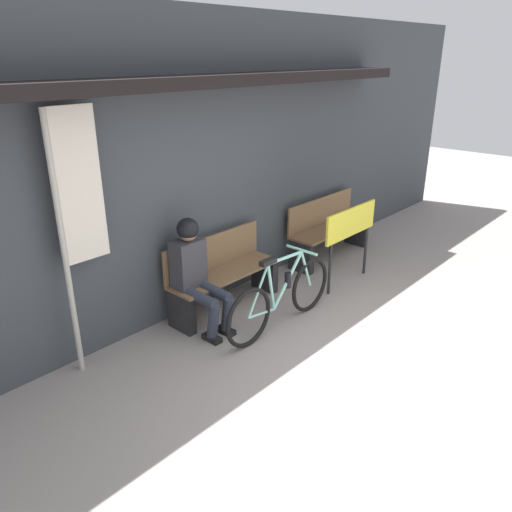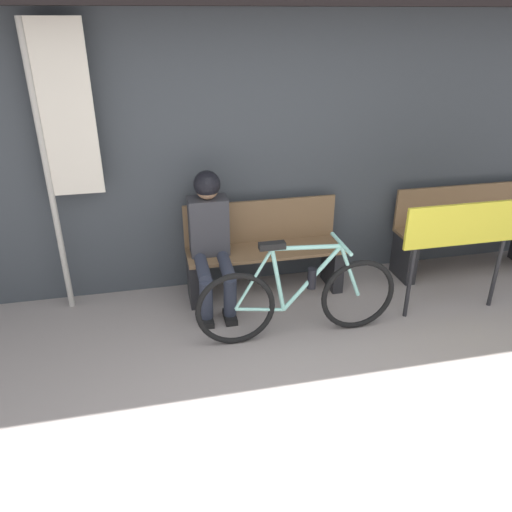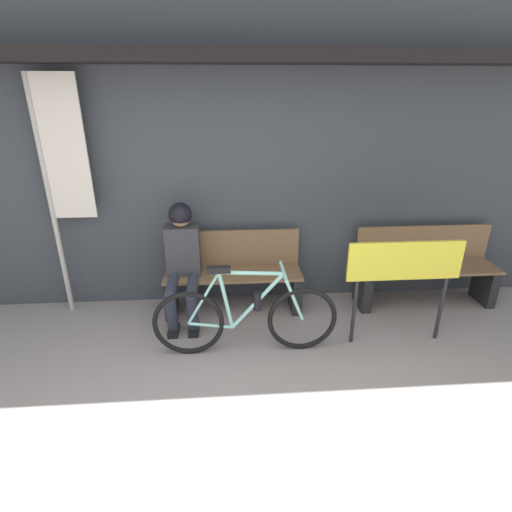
{
  "view_description": "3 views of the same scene",
  "coord_description": "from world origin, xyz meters",
  "px_view_note": "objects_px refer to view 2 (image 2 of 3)",
  "views": [
    {
      "loc": [
        -3.42,
        -1.54,
        2.76
      ],
      "look_at": [
        0.39,
        1.91,
        0.65
      ],
      "focal_mm": 35.0,
      "sensor_mm": 36.0,
      "label": 1
    },
    {
      "loc": [
        -0.82,
        -1.83,
        2.38
      ],
      "look_at": [
        -0.01,
        1.78,
        0.58
      ],
      "focal_mm": 35.0,
      "sensor_mm": 36.0,
      "label": 2
    },
    {
      "loc": [
        0.12,
        -1.63,
        2.23
      ],
      "look_at": [
        0.37,
        1.83,
        0.77
      ],
      "focal_mm": 28.0,
      "sensor_mm": 36.0,
      "label": 3
    }
  ],
  "objects_px": {
    "bicycle": "(299,298)",
    "signboard": "(463,232)",
    "park_bench_far": "(467,233)",
    "person_seated": "(210,232)",
    "banner_pole": "(60,136)",
    "park_bench_near": "(264,253)"
  },
  "relations": [
    {
      "from": "bicycle",
      "to": "signboard",
      "type": "bearing_deg",
      "value": 2.93
    },
    {
      "from": "bicycle",
      "to": "park_bench_far",
      "type": "distance_m",
      "value": 2.16
    },
    {
      "from": "bicycle",
      "to": "person_seated",
      "type": "relative_size",
      "value": 1.36
    },
    {
      "from": "bicycle",
      "to": "banner_pole",
      "type": "relative_size",
      "value": 0.69
    },
    {
      "from": "person_seated",
      "to": "signboard",
      "type": "bearing_deg",
      "value": -16.48
    },
    {
      "from": "banner_pole",
      "to": "signboard",
      "type": "relative_size",
      "value": 2.28
    },
    {
      "from": "banner_pole",
      "to": "park_bench_far",
      "type": "bearing_deg",
      "value": -1.39
    },
    {
      "from": "bicycle",
      "to": "banner_pole",
      "type": "distance_m",
      "value": 2.26
    },
    {
      "from": "person_seated",
      "to": "park_bench_far",
      "type": "bearing_deg",
      "value": 2.61
    },
    {
      "from": "park_bench_far",
      "to": "banner_pole",
      "type": "height_order",
      "value": "banner_pole"
    },
    {
      "from": "signboard",
      "to": "park_bench_far",
      "type": "bearing_deg",
      "value": 50.33
    },
    {
      "from": "park_bench_far",
      "to": "signboard",
      "type": "height_order",
      "value": "signboard"
    },
    {
      "from": "park_bench_far",
      "to": "signboard",
      "type": "relative_size",
      "value": 1.44
    },
    {
      "from": "park_bench_far",
      "to": "bicycle",
      "type": "bearing_deg",
      "value": -158.59
    },
    {
      "from": "bicycle",
      "to": "park_bench_far",
      "type": "height_order",
      "value": "bicycle"
    },
    {
      "from": "person_seated",
      "to": "park_bench_far",
      "type": "distance_m",
      "value": 2.64
    },
    {
      "from": "person_seated",
      "to": "signboard",
      "type": "relative_size",
      "value": 1.17
    },
    {
      "from": "park_bench_near",
      "to": "signboard",
      "type": "height_order",
      "value": "signboard"
    },
    {
      "from": "bicycle",
      "to": "person_seated",
      "type": "distance_m",
      "value": 0.96
    },
    {
      "from": "bicycle",
      "to": "person_seated",
      "type": "bearing_deg",
      "value": 131.88
    },
    {
      "from": "bicycle",
      "to": "banner_pole",
      "type": "height_order",
      "value": "banner_pole"
    },
    {
      "from": "person_seated",
      "to": "banner_pole",
      "type": "distance_m",
      "value": 1.41
    }
  ]
}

